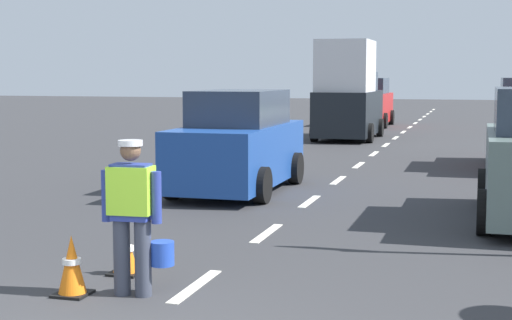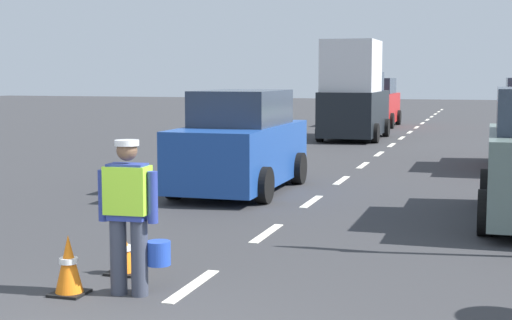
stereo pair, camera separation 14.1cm
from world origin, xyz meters
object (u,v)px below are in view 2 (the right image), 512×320
at_px(traffic_cone_near, 69,265).
at_px(traffic_cone_far, 123,252).
at_px(road_worker, 130,209).
at_px(car_oncoming_lead, 241,144).
at_px(car_oncoming_third, 377,104).
at_px(delivery_truck, 354,95).

xyz_separation_m(traffic_cone_near, traffic_cone_far, (0.16, 0.97, -0.06)).
xyz_separation_m(road_worker, traffic_cone_far, (-0.49, 0.78, -0.66)).
height_order(road_worker, traffic_cone_near, road_worker).
bearing_deg(car_oncoming_lead, car_oncoming_third, 90.45).
bearing_deg(car_oncoming_lead, delivery_truck, 89.70).
bearing_deg(car_oncoming_third, traffic_cone_near, -88.59).
bearing_deg(traffic_cone_near, road_worker, 16.37).
xyz_separation_m(traffic_cone_near, delivery_truck, (-0.46, 20.60, 1.29)).
relative_size(road_worker, car_oncoming_lead, 0.39).
relative_size(traffic_cone_near, traffic_cone_far, 1.21).
xyz_separation_m(traffic_cone_far, delivery_truck, (-0.62, 19.63, 1.34)).
height_order(road_worker, delivery_truck, delivery_truck).
xyz_separation_m(traffic_cone_far, car_oncoming_third, (-0.85, 27.09, 0.75)).
distance_m(delivery_truck, car_oncoming_third, 7.49).
height_order(traffic_cone_near, car_oncoming_lead, car_oncoming_lead).
xyz_separation_m(road_worker, traffic_cone_near, (-0.65, -0.19, -0.61)).
height_order(road_worker, car_oncoming_lead, car_oncoming_lead).
distance_m(road_worker, traffic_cone_far, 1.13).
height_order(road_worker, car_oncoming_third, car_oncoming_third).
xyz_separation_m(road_worker, delivery_truck, (-1.11, 20.41, 0.68)).
bearing_deg(traffic_cone_far, traffic_cone_near, -99.28).
distance_m(road_worker, traffic_cone_near, 0.91).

